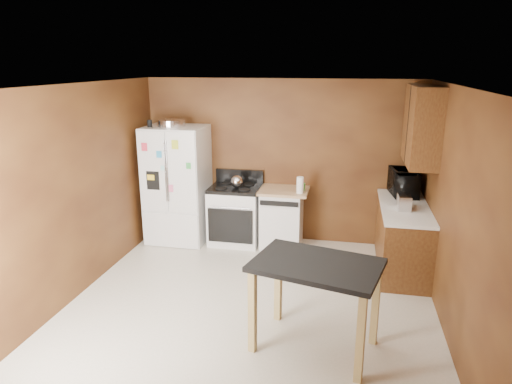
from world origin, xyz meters
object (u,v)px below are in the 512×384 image
(pen_cup, at_px, (150,124))
(dishwasher, at_px, (282,217))
(roasting_pan, at_px, (172,123))
(toaster, at_px, (404,202))
(green_canister, at_px, (302,187))
(gas_range, at_px, (236,214))
(island, at_px, (316,277))
(paper_towel, at_px, (300,185))
(kettle, at_px, (237,182))
(refrigerator, at_px, (177,184))
(microwave, at_px, (403,183))

(pen_cup, distance_m, dishwasher, 2.42)
(roasting_pan, xyz_separation_m, toaster, (3.35, -0.56, -0.86))
(green_canister, relative_size, gas_range, 0.09)
(pen_cup, relative_size, toaster, 0.42)
(green_canister, xyz_separation_m, island, (0.41, -2.56, -0.18))
(pen_cup, relative_size, gas_range, 0.10)
(paper_towel, bearing_deg, toaster, -20.09)
(kettle, bearing_deg, paper_towel, -4.18)
(pen_cup, height_order, kettle, pen_cup)
(paper_towel, relative_size, toaster, 0.93)
(pen_cup, bearing_deg, island, -40.99)
(refrigerator, bearing_deg, toaster, -9.81)
(kettle, distance_m, toaster, 2.43)
(pen_cup, height_order, gas_range, pen_cup)
(island, bearing_deg, microwave, 68.21)
(paper_towel, bearing_deg, roasting_pan, 178.45)
(kettle, xyz_separation_m, green_canister, (0.98, 0.10, -0.05))
(pen_cup, distance_m, gas_range, 1.88)
(kettle, bearing_deg, roasting_pan, -178.99)
(refrigerator, xyz_separation_m, dishwasher, (1.63, 0.09, -0.45))
(roasting_pan, bearing_deg, toaster, -9.56)
(roasting_pan, bearing_deg, dishwasher, 3.19)
(paper_towel, relative_size, microwave, 0.40)
(toaster, bearing_deg, dishwasher, 157.43)
(green_canister, relative_size, toaster, 0.40)
(kettle, xyz_separation_m, island, (1.39, -2.47, -0.23))
(pen_cup, xyz_separation_m, paper_towel, (2.24, 0.08, -0.84))
(green_canister, xyz_separation_m, refrigerator, (-1.92, -0.11, -0.04))
(toaster, distance_m, dishwasher, 1.88)
(kettle, xyz_separation_m, toaster, (2.36, -0.58, 0.00))
(refrigerator, height_order, dishwasher, refrigerator)
(paper_towel, bearing_deg, green_canister, 85.56)
(kettle, bearing_deg, refrigerator, -179.42)
(kettle, relative_size, toaster, 0.73)
(refrigerator, bearing_deg, island, -46.50)
(roasting_pan, xyz_separation_m, kettle, (0.99, 0.02, -0.86))
(kettle, distance_m, gas_range, 0.54)
(roasting_pan, height_order, dishwasher, roasting_pan)
(green_canister, height_order, refrigerator, refrigerator)
(kettle, distance_m, paper_towel, 0.97)
(island, bearing_deg, gas_range, 119.46)
(toaster, height_order, island, toaster)
(paper_towel, distance_m, dishwasher, 0.64)
(paper_towel, xyz_separation_m, green_canister, (0.01, 0.17, -0.07))
(kettle, xyz_separation_m, microwave, (2.42, 0.12, 0.07))
(pen_cup, xyz_separation_m, green_canister, (2.26, 0.25, -0.91))
(roasting_pan, distance_m, toaster, 3.50)
(toaster, distance_m, refrigerator, 3.36)
(roasting_pan, distance_m, paper_towel, 2.13)
(pen_cup, bearing_deg, refrigerator, 23.23)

